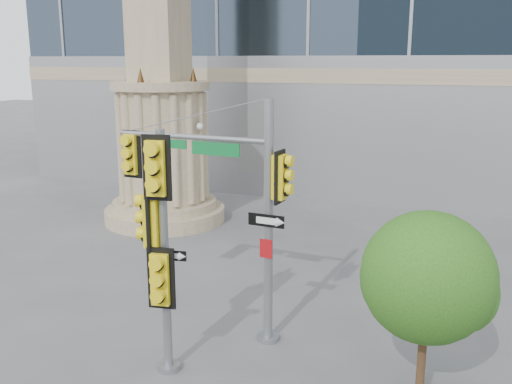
% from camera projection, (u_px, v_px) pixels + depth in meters
% --- Properties ---
extents(ground, '(120.00, 120.00, 0.00)m').
position_uv_depth(ground, '(211.00, 369.00, 11.01)').
color(ground, '#545456').
rests_on(ground, ground).
extents(monument, '(4.40, 4.40, 16.60)m').
position_uv_depth(monument, '(160.00, 69.00, 20.01)').
color(monument, '#9E866B').
rests_on(monument, ground).
extents(main_signal_pole, '(3.95, 0.67, 5.11)m').
position_uv_depth(main_signal_pole, '(228.00, 192.00, 11.82)').
color(main_signal_pole, slate).
rests_on(main_signal_pole, ground).
extents(secondary_signal_pole, '(0.84, 0.61, 4.65)m').
position_uv_depth(secondary_signal_pole, '(159.00, 236.00, 10.30)').
color(secondary_signal_pole, slate).
rests_on(secondary_signal_pole, ground).
extents(street_tree, '(2.23, 2.18, 3.48)m').
position_uv_depth(street_tree, '(430.00, 283.00, 9.28)').
color(street_tree, '#9E866B').
rests_on(street_tree, ground).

